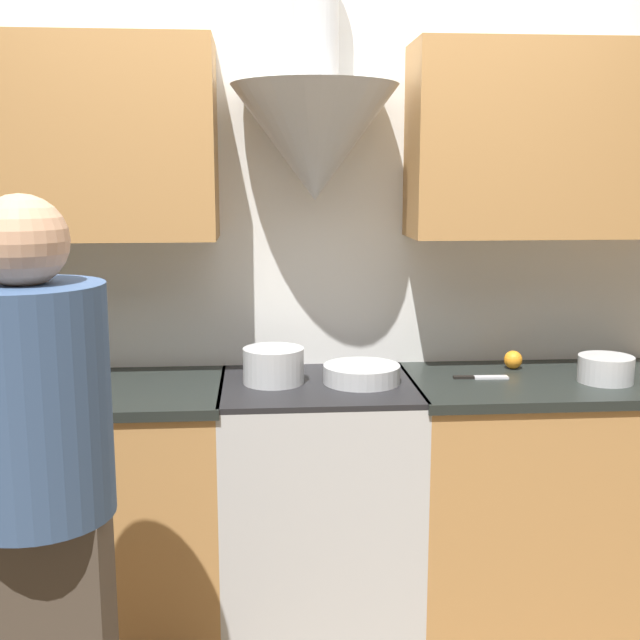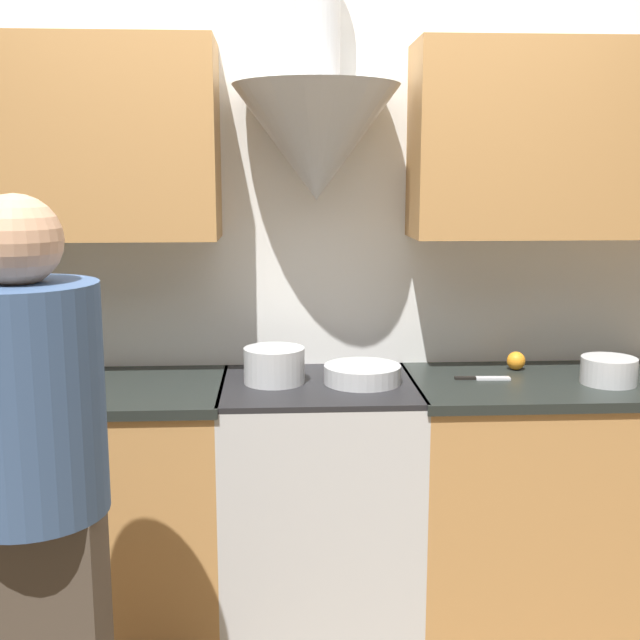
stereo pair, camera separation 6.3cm
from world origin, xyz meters
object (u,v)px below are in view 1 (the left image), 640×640
stove_range (318,504)px  saucepan (606,369)px  stock_pot (273,366)px  person_foreground_left (39,498)px  mixing_bowl (362,374)px  orange_fruit (513,360)px

stove_range → saucepan: saucepan is taller
stock_pot → person_foreground_left: (-0.60, -0.91, -0.11)m
mixing_bowl → person_foreground_left: person_foreground_left is taller
stock_pot → person_foreground_left: person_foreground_left is taller
mixing_bowl → stock_pot: bearing=176.0°
stove_range → mixing_bowl: (0.16, -0.00, 0.50)m
mixing_bowl → saucepan: size_ratio=1.41×
mixing_bowl → orange_fruit: bearing=15.0°
person_foreground_left → saucepan: bearing=24.6°
stove_range → orange_fruit: (0.77, 0.16, 0.50)m
saucepan → person_foreground_left: person_foreground_left is taller
orange_fruit → saucepan: (0.27, -0.22, 0.01)m
mixing_bowl → saucepan: bearing=-3.8°
orange_fruit → saucepan: saucepan is taller
person_foreground_left → orange_fruit: bearing=34.4°
stock_pot → orange_fruit: (0.93, 0.14, -0.03)m
saucepan → person_foreground_left: size_ratio=0.12×
mixing_bowl → stove_range: bearing=178.3°
orange_fruit → stove_range: bearing=-168.3°
stock_pot → orange_fruit: bearing=8.7°
saucepan → stove_range: bearing=176.5°
orange_fruit → person_foreground_left: bearing=-145.6°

